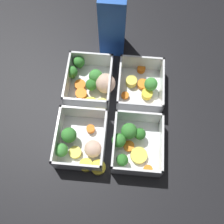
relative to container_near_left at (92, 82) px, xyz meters
The scene contains 6 objects.
ground_plane 0.10m from the container_near_left, 36.57° to the left, with size 4.00×4.00×0.00m, color black.
container_near_left is the anchor object (origin of this frame).
container_near_right 0.17m from the container_near_left, ahead, with size 0.15×0.13×0.06m.
container_far_left 0.13m from the container_near_left, 90.32° to the left, with size 0.14×0.11×0.06m.
container_far_right 0.19m from the container_near_left, 36.67° to the left, with size 0.14×0.12×0.06m.
juice_carton 0.16m from the container_near_left, 163.35° to the left, with size 0.07×0.07×0.20m.
Camera 1 is at (0.26, 0.02, 0.62)m, focal length 42.00 mm.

